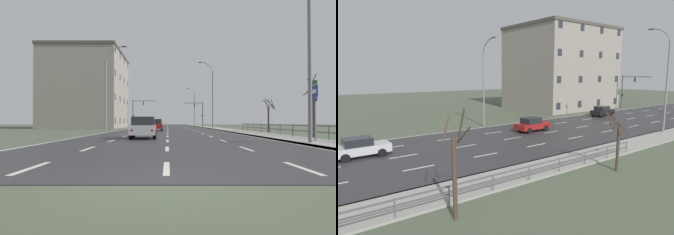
{
  "view_description": "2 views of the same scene",
  "coord_description": "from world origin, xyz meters",
  "views": [
    {
      "loc": [
        0.04,
        -5.61,
        1.22
      ],
      "look_at": [
        -0.18,
        57.29,
        2.12
      ],
      "focal_mm": 31.42,
      "sensor_mm": 36.0,
      "label": 1
    },
    {
      "loc": [
        22.26,
        11.79,
        6.37
      ],
      "look_at": [
        0.0,
        28.17,
        2.2
      ],
      "focal_mm": 30.71,
      "sensor_mm": 36.0,
      "label": 2
    }
  ],
  "objects": [
    {
      "name": "car_near_right",
      "position": [
        -4.13,
        49.57,
        0.8
      ],
      "size": [
        2.0,
        4.19,
        1.57
      ],
      "rotation": [
        0.0,
        0.0,
        0.05
      ],
      "color": "black",
      "rests_on": "ground"
    },
    {
      "name": "sidewalk_right",
      "position": [
        8.43,
        60.0,
        0.06
      ],
      "size": [
        3.0,
        120.0,
        0.12
      ],
      "color": "gray",
      "rests_on": "ground"
    },
    {
      "name": "car_near_left",
      "position": [
        -1.61,
        33.03,
        0.8
      ],
      "size": [
        1.95,
        4.16,
        1.57
      ],
      "rotation": [
        0.0,
        0.0,
        0.04
      ],
      "color": "maroon",
      "rests_on": "ground"
    },
    {
      "name": "street_lamp_left_bank",
      "position": [
        -7.43,
        30.37,
        5.15
      ],
      "size": [
        2.64,
        0.24,
        10.56
      ],
      "color": "slate",
      "rests_on": "ground"
    },
    {
      "name": "street_lamp_midground",
      "position": [
        7.45,
        43.97,
        5.57
      ],
      "size": [
        2.49,
        0.24,
        11.36
      ],
      "color": "slate",
      "rests_on": "ground"
    },
    {
      "name": "bare_tree_mid",
      "position": [
        11.79,
        28.58,
        1.9
      ],
      "size": [
        1.58,
        1.08,
        3.9
      ],
      "color": "#423328",
      "rests_on": "ground"
    },
    {
      "name": "bare_tree_near",
      "position": [
        11.3,
        17.09,
        2.12
      ],
      "size": [
        1.09,
        1.15,
        4.98
      ],
      "color": "#423328",
      "rests_on": "ground"
    },
    {
      "name": "traffic_signal_left",
      "position": [
        -6.93,
        60.62,
        4.09
      ],
      "size": [
        5.35,
        0.36,
        6.19
      ],
      "color": "#38383A",
      "rests_on": "ground"
    },
    {
      "name": "highway_sign",
      "position": [
        8.39,
        11.05,
        2.31
      ],
      "size": [
        0.09,
        0.68,
        3.6
      ],
      "color": "slate",
      "rests_on": "ground"
    },
    {
      "name": "street_lamp_distant",
      "position": [
        7.45,
        77.94,
        5.32
      ],
      "size": [
        2.42,
        0.24,
        10.84
      ],
      "color": "slate",
      "rests_on": "ground"
    },
    {
      "name": "traffic_signal_right",
      "position": [
        7.17,
        60.84,
        3.72
      ],
      "size": [
        4.23,
        0.36,
        5.72
      ],
      "color": "#38383A",
      "rests_on": "ground"
    },
    {
      "name": "street_lamp_foreground",
      "position": [
        7.44,
        9.99,
        5.56
      ],
      "size": [
        2.66,
        0.24,
        11.39
      ],
      "color": "slate",
      "rests_on": "ground"
    },
    {
      "name": "guardrail",
      "position": [
        9.85,
        18.75,
        0.71
      ],
      "size": [
        0.07,
        28.55,
        1.0
      ],
      "color": "#515459",
      "rests_on": "ground"
    },
    {
      "name": "road_asphalt_strip",
      "position": [
        0.0,
        59.99,
        0.01
      ],
      "size": [
        14.0,
        120.0,
        0.03
      ],
      "color": "#303033",
      "rests_on": "ground"
    },
    {
      "name": "ground_plane",
      "position": [
        0.0,
        48.0,
        -0.06
      ],
      "size": [
        160.0,
        160.0,
        0.12
      ],
      "color": "#4C5642"
    },
    {
      "name": "car_distant",
      "position": [
        -1.73,
        15.5,
        0.8
      ],
      "size": [
        1.95,
        4.16,
        1.57
      ],
      "rotation": [
        0.0,
        0.0,
        0.03
      ],
      "color": "#B7B7BC",
      "rests_on": "ground"
    },
    {
      "name": "brick_building",
      "position": [
        -15.94,
        52.79,
        7.49
      ],
      "size": [
        13.96,
        18.13,
        14.96
      ],
      "color": "gray",
      "rests_on": "ground"
    }
  ]
}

